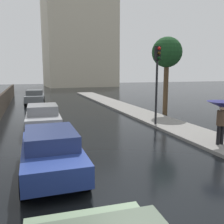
{
  "coord_description": "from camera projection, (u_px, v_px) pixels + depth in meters",
  "views": [
    {
      "loc": [
        -2.39,
        -4.34,
        3.04
      ],
      "look_at": [
        1.63,
        7.54,
        0.98
      ],
      "focal_mm": 39.44,
      "sensor_mm": 36.0,
      "label": 1
    }
  ],
  "objects": [
    {
      "name": "pedestrian_with_umbrella_near",
      "position": [
        222.0,
        109.0,
        9.7
      ],
      "size": [
        1.2,
        1.2,
        1.75
      ],
      "rotation": [
        0.0,
        0.0,
        -0.07
      ],
      "color": "black",
      "rests_on": "sidewalk_strip"
    },
    {
      "name": "car_blue_behind_camera",
      "position": [
        51.0,
        151.0,
        7.32
      ],
      "size": [
        1.76,
        3.97,
        1.33
      ],
      "rotation": [
        0.0,
        0.0,
        3.13
      ],
      "color": "navy",
      "rests_on": "ground"
    },
    {
      "name": "traffic_light",
      "position": [
        157.0,
        71.0,
        13.31
      ],
      "size": [
        0.26,
        0.39,
        4.24
      ],
      "color": "black",
      "rests_on": "sidewalk_strip"
    },
    {
      "name": "car_grey_near_kerb",
      "position": [
        35.0,
        97.0,
        23.05
      ],
      "size": [
        1.95,
        4.03,
        1.36
      ],
      "rotation": [
        0.0,
        0.0,
        3.07
      ],
      "color": "slate",
      "rests_on": "ground"
    },
    {
      "name": "street_tree_near",
      "position": [
        167.0,
        54.0,
        16.9
      ],
      "size": [
        2.07,
        2.07,
        5.4
      ],
      "color": "#4C3823",
      "rests_on": "ground"
    },
    {
      "name": "car_silver_far_ahead",
      "position": [
        43.0,
        117.0,
        12.83
      ],
      "size": [
        1.85,
        3.91,
        1.36
      ],
      "rotation": [
        0.0,
        0.0,
        3.11
      ],
      "color": "#B2B5BA",
      "rests_on": "ground"
    },
    {
      "name": "distant_tower",
      "position": [
        79.0,
        40.0,
        50.65
      ],
      "size": [
        14.46,
        11.0,
        24.32
      ],
      "color": "beige",
      "rests_on": "ground"
    },
    {
      "name": "ground",
      "position": [
        152.0,
        214.0,
        5.31
      ],
      "size": [
        120.0,
        120.0,
        0.0
      ],
      "primitive_type": "plane",
      "color": "black"
    }
  ]
}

